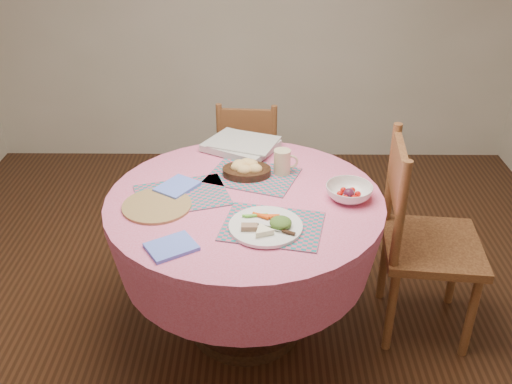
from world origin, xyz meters
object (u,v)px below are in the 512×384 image
(chair_right, at_px, (421,237))
(dinner_plate, at_px, (267,225))
(chair_back, at_px, (249,159))
(fruit_bowl, at_px, (349,192))
(latte_mug, at_px, (283,162))
(bread_bowl, at_px, (246,168))
(dining_table, at_px, (245,234))
(wicker_trivet, at_px, (157,206))

(chair_right, relative_size, dinner_plate, 3.35)
(chair_back, height_order, fruit_bowl, chair_back)
(chair_right, relative_size, latte_mug, 8.56)
(bread_bowl, height_order, fruit_bowl, bread_bowl)
(dining_table, bearing_deg, fruit_bowl, -0.33)
(chair_right, bearing_deg, dining_table, 98.08)
(latte_mug, bearing_deg, wicker_trivet, -150.52)
(latte_mug, distance_m, fruit_bowl, 0.37)
(wicker_trivet, bearing_deg, bread_bowl, 37.63)
(chair_right, distance_m, latte_mug, 0.74)
(dinner_plate, relative_size, fruit_bowl, 1.18)
(dining_table, relative_size, chair_back, 1.47)
(wicker_trivet, xyz_separation_m, latte_mug, (0.55, 0.31, 0.06))
(bread_bowl, bearing_deg, latte_mug, 6.45)
(chair_right, distance_m, fruit_bowl, 0.44)
(latte_mug, bearing_deg, chair_right, -17.25)
(fruit_bowl, bearing_deg, dining_table, 179.67)
(chair_back, height_order, bread_bowl, chair_back)
(latte_mug, bearing_deg, chair_back, 102.95)
(chair_back, relative_size, fruit_bowl, 3.31)
(dinner_plate, relative_size, latte_mug, 2.55)
(dining_table, xyz_separation_m, chair_right, (0.82, 0.03, -0.03))
(dinner_plate, height_order, bread_bowl, bread_bowl)
(chair_right, distance_m, wicker_trivet, 1.23)
(dinner_plate, height_order, latte_mug, latte_mug)
(chair_back, xyz_separation_m, fruit_bowl, (0.46, -1.02, 0.34))
(dinner_plate, xyz_separation_m, latte_mug, (0.08, 0.49, 0.04))
(dining_table, distance_m, dinner_plate, 0.35)
(wicker_trivet, bearing_deg, fruit_bowl, 5.34)
(fruit_bowl, bearing_deg, chair_back, 114.59)
(dinner_plate, bearing_deg, dining_table, 110.85)
(bread_bowl, bearing_deg, chair_right, -12.47)
(chair_right, distance_m, dinner_plate, 0.82)
(chair_right, bearing_deg, fruit_bowl, 101.19)
(chair_back, xyz_separation_m, latte_mug, (0.18, -0.78, 0.37))
(latte_mug, height_order, fruit_bowl, latte_mug)
(dining_table, bearing_deg, chair_right, 2.12)
(fruit_bowl, bearing_deg, dinner_plate, -145.02)
(dining_table, height_order, dinner_plate, dinner_plate)
(chair_right, relative_size, wicker_trivet, 3.36)
(bread_bowl, bearing_deg, chair_back, 90.50)
(dining_table, distance_m, chair_right, 0.82)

